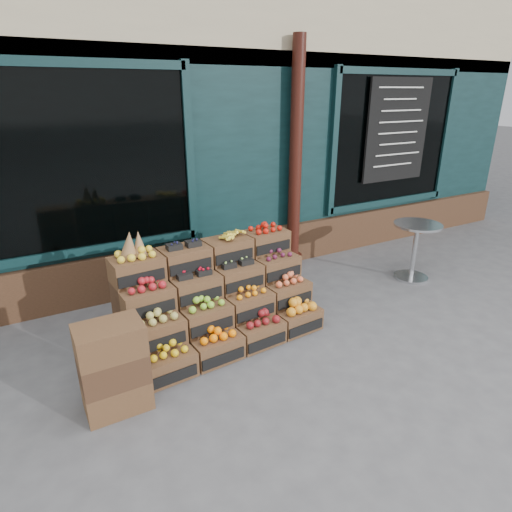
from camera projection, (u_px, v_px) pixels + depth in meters
ground at (306, 351)px, 4.41m from camera, size 60.00×60.00×0.00m
shop_facade at (146, 97)px, 7.70m from camera, size 12.00×6.24×4.80m
crate_display at (217, 301)px, 4.60m from camera, size 2.10×1.13×1.27m
spare_crates at (114, 368)px, 3.49m from camera, size 0.53×0.37×0.79m
bistro_table at (415, 245)px, 5.94m from camera, size 0.64×0.64×0.81m
shopkeeper at (62, 214)px, 5.50m from camera, size 0.83×0.63×2.04m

